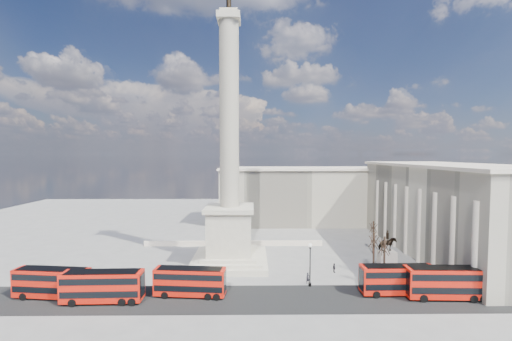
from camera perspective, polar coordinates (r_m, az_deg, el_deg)
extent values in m
plane|color=gray|center=(57.57, -5.15, -17.98)|extent=(180.00, 180.00, 0.00)
cube|color=black|center=(48.21, 0.24, -22.29)|extent=(120.00, 9.00, 0.01)
cube|color=beige|center=(62.09, -4.77, -15.91)|extent=(14.00, 14.00, 1.00)
cube|color=beige|center=(61.85, -4.77, -15.25)|extent=(12.00, 12.00, 0.50)
cube|color=beige|center=(61.70, -4.78, -14.81)|extent=(10.00, 10.00, 0.50)
cube|color=beige|center=(60.54, -4.79, -10.97)|extent=(8.00, 8.00, 8.00)
cube|color=beige|center=(59.63, -4.81, -6.87)|extent=(9.00, 9.00, 0.80)
cylinder|color=#A09885|center=(59.20, -4.89, 9.97)|extent=(3.60, 3.60, 34.00)
cube|color=beige|center=(63.78, -4.97, 25.86)|extent=(4.20, 4.20, 1.20)
cube|color=beige|center=(64.14, -4.97, 26.60)|extent=(3.20, 3.20, 0.60)
cylinder|color=black|center=(64.80, -4.98, 27.90)|extent=(0.90, 0.90, 2.60)
cube|color=beige|center=(72.55, -4.12, -13.06)|extent=(40.00, 0.60, 1.10)
cube|color=beige|center=(76.35, 31.78, -6.20)|extent=(18.00, 45.00, 18.00)
cube|color=beige|center=(75.50, 31.98, 0.79)|extent=(19.00, 46.00, 0.60)
cube|color=beige|center=(95.72, 8.85, -4.61)|extent=(50.00, 16.00, 16.00)
cube|color=beige|center=(94.99, 8.89, 0.36)|extent=(51.00, 17.00, 0.60)
cube|color=red|center=(50.89, -26.10, -18.33)|extent=(10.92, 2.73, 4.00)
cube|color=black|center=(51.16, -26.08, -19.08)|extent=(10.49, 2.78, 0.89)
cube|color=black|center=(50.52, -26.12, -17.20)|extent=(10.49, 2.78, 0.89)
cube|color=black|center=(50.20, -26.15, -16.17)|extent=(9.83, 2.46, 0.06)
cylinder|color=black|center=(53.05, -29.80, -19.62)|extent=(1.15, 2.62, 1.09)
cylinder|color=black|center=(50.48, -22.68, -20.65)|extent=(1.15, 2.62, 1.09)
cylinder|color=black|center=(50.06, -21.18, -20.82)|extent=(1.15, 2.62, 1.09)
cube|color=red|center=(49.03, -11.90, -19.10)|extent=(10.39, 3.17, 3.77)
cube|color=black|center=(49.29, -11.89, -19.82)|extent=(9.99, 3.19, 0.84)
cube|color=black|center=(48.66, -11.92, -18.00)|extent=(9.99, 3.19, 0.84)
cube|color=black|center=(48.34, -11.93, -16.99)|extent=(9.35, 2.85, 0.06)
cylinder|color=black|center=(50.66, -15.80, -20.48)|extent=(1.22, 2.52, 1.02)
cylinder|color=black|center=(49.03, -8.43, -21.22)|extent=(1.22, 2.52, 1.02)
cylinder|color=black|center=(48.80, -6.92, -21.33)|extent=(1.22, 2.52, 1.02)
cube|color=red|center=(52.77, 24.31, -17.56)|extent=(10.69, 2.54, 3.93)
cube|color=black|center=(53.02, 24.30, -18.27)|extent=(10.26, 2.60, 0.87)
cube|color=black|center=(52.42, 24.34, -16.49)|extent=(10.26, 2.60, 0.87)
cube|color=black|center=(52.11, 24.36, -15.51)|extent=(9.62, 2.29, 0.06)
cylinder|color=black|center=(52.08, 20.55, -19.86)|extent=(1.09, 2.56, 1.07)
cylinder|color=black|center=(54.69, 27.25, -18.87)|extent=(1.09, 2.56, 1.07)
cylinder|color=black|center=(55.28, 28.49, -18.66)|extent=(1.09, 2.56, 1.07)
cube|color=red|center=(54.42, 31.28, -16.95)|extent=(11.31, 2.91, 4.14)
cube|color=black|center=(54.67, 31.25, -17.68)|extent=(10.86, 2.95, 0.92)
cube|color=black|center=(54.06, 31.31, -15.86)|extent=(10.86, 2.95, 0.92)
cube|color=black|center=(53.76, 31.34, -14.84)|extent=(10.18, 2.62, 0.06)
cylinder|color=black|center=(53.41, 27.57, -19.38)|extent=(1.21, 2.71, 1.12)
cylinder|color=black|center=(56.63, 34.12, -18.25)|extent=(1.21, 2.71, 1.12)
cylinder|color=black|center=(57.34, 35.31, -18.02)|extent=(1.21, 2.71, 1.12)
cube|color=red|center=(55.84, -33.12, -16.64)|extent=(10.76, 3.48, 3.89)
cube|color=black|center=(56.07, -33.10, -17.32)|extent=(10.35, 3.50, 0.87)
cube|color=black|center=(55.51, -33.16, -15.64)|extent=(10.35, 3.50, 0.87)
cube|color=black|center=(55.22, -33.18, -14.71)|extent=(9.69, 3.13, 0.06)
cylinder|color=black|center=(58.56, -35.88, -17.62)|extent=(1.31, 2.62, 1.06)
cylinder|color=black|center=(54.75, -30.50, -18.93)|extent=(1.31, 2.62, 1.06)
cylinder|color=black|center=(54.06, -29.35, -19.19)|extent=(1.31, 2.62, 1.06)
cylinder|color=black|center=(52.70, 9.77, -19.75)|extent=(0.46, 0.46, 0.52)
cylinder|color=black|center=(51.66, 9.80, -16.84)|extent=(0.17, 0.17, 6.22)
cylinder|color=black|center=(50.73, 9.83, -13.64)|extent=(0.31, 0.31, 0.31)
sphere|color=silver|center=(50.62, 9.83, -13.25)|extent=(0.58, 0.58, 0.58)
cube|color=beige|center=(61.21, 22.65, -16.69)|extent=(3.55, 2.66, 0.44)
cube|color=beige|center=(60.66, 22.69, -15.14)|extent=(2.84, 1.95, 3.91)
imported|color=black|center=(59.77, 22.75, -12.27)|extent=(2.97, 1.63, 2.40)
cylinder|color=black|center=(59.40, 22.78, -10.87)|extent=(0.44, 0.44, 1.07)
sphere|color=black|center=(59.22, 22.79, -10.17)|extent=(0.32, 0.32, 0.32)
cylinder|color=#332319|center=(54.94, 22.28, -14.96)|extent=(0.31, 0.31, 7.73)
cylinder|color=#332319|center=(59.57, 20.62, -13.85)|extent=(0.33, 0.33, 7.06)
cylinder|color=#332319|center=(70.73, 20.54, -11.29)|extent=(0.29, 0.29, 6.78)
imported|color=black|center=(53.38, 9.41, -18.73)|extent=(0.76, 0.66, 1.74)
imported|color=black|center=(57.54, 28.34, -17.43)|extent=(1.04, 0.96, 1.71)
imported|color=black|center=(58.72, 14.03, -16.79)|extent=(0.48, 0.98, 1.62)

